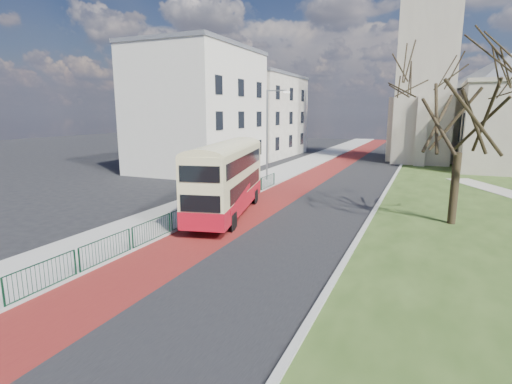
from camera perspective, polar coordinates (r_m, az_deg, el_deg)
The scene contains 13 objects.
ground at distance 18.94m, azimuth -6.25°, elevation -7.72°, with size 160.00×160.00×0.00m, color black.
road_carriageway at distance 36.81m, azimuth 11.44°, elevation 1.47°, with size 9.00×120.00×0.01m, color black.
bus_lane at distance 37.45m, azimuth 7.40°, elevation 1.76°, with size 3.40×120.00×0.01m, color #591414.
pavement_west at distance 38.64m, azimuth 1.98°, elevation 2.23°, with size 4.00×120.00×0.12m, color gray.
kerb_west at distance 37.97m, azimuth 4.79°, elevation 2.04°, with size 0.25×120.00×0.13m, color #999993.
kerb_east at distance 38.11m, azimuth 18.86°, elevation 1.50°, with size 0.25×80.00×0.13m, color #999993.
pedestrian_railing at distance 23.54m, azimuth -7.72°, elevation -2.56°, with size 0.07×24.00×1.12m.
gothic_church at distance 54.09m, azimuth 28.48°, elevation 17.42°, with size 16.38×18.00×40.00m.
street_block_near at distance 43.98m, azimuth -8.17°, elevation 11.66°, with size 10.30×14.30×13.00m.
street_block_far at distance 58.23m, azimuth 0.25°, elevation 10.92°, with size 10.30×16.30×11.50m.
streetlamp at distance 36.09m, azimuth 1.83°, elevation 8.83°, with size 2.13×0.18×8.00m.
bus at distance 23.94m, azimuth -4.20°, elevation 2.32°, with size 4.60×10.44×4.25m.
winter_tree_near at distance 24.25m, azimuth 27.57°, elevation 12.42°, with size 7.60×7.60×10.27m.
Camera 1 is at (8.96, -15.51, 6.16)m, focal length 28.00 mm.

